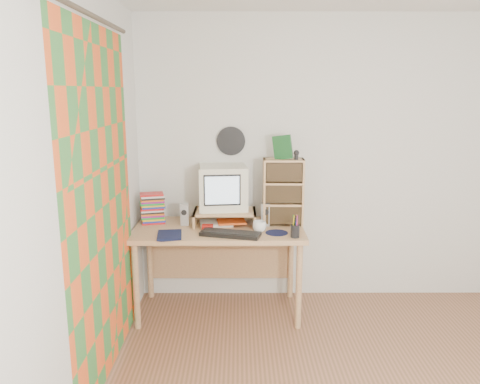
{
  "coord_description": "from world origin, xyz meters",
  "views": [
    {
      "loc": [
        -0.86,
        -2.34,
        1.86
      ],
      "look_at": [
        -0.85,
        1.33,
        1.06
      ],
      "focal_mm": 35.0,
      "sensor_mm": 36.0,
      "label": 1
    }
  ],
  "objects_px": {
    "diary": "(157,234)",
    "keyboard": "(230,234)",
    "crt_monitor": "(223,188)",
    "mug": "(259,227)",
    "desk": "(219,241)",
    "dvd_stack": "(153,207)",
    "cd_rack": "(283,192)"
  },
  "relations": [
    {
      "from": "keyboard",
      "to": "dvd_stack",
      "type": "relative_size",
      "value": 1.71
    },
    {
      "from": "keyboard",
      "to": "diary",
      "type": "relative_size",
      "value": 2.04
    },
    {
      "from": "dvd_stack",
      "to": "cd_rack",
      "type": "relative_size",
      "value": 0.49
    },
    {
      "from": "crt_monitor",
      "to": "mug",
      "type": "bearing_deg",
      "value": -48.82
    },
    {
      "from": "crt_monitor",
      "to": "mug",
      "type": "distance_m",
      "value": 0.48
    },
    {
      "from": "desk",
      "to": "diary",
      "type": "xyz_separation_m",
      "value": [
        -0.46,
        -0.32,
        0.16
      ]
    },
    {
      "from": "desk",
      "to": "mug",
      "type": "bearing_deg",
      "value": -29.28
    },
    {
      "from": "diary",
      "to": "keyboard",
      "type": "bearing_deg",
      "value": -3.85
    },
    {
      "from": "crt_monitor",
      "to": "diary",
      "type": "height_order",
      "value": "crt_monitor"
    },
    {
      "from": "desk",
      "to": "crt_monitor",
      "type": "relative_size",
      "value": 3.61
    },
    {
      "from": "mug",
      "to": "dvd_stack",
      "type": "bearing_deg",
      "value": 163.43
    },
    {
      "from": "crt_monitor",
      "to": "cd_rack",
      "type": "height_order",
      "value": "cd_rack"
    },
    {
      "from": "cd_rack",
      "to": "mug",
      "type": "distance_m",
      "value": 0.39
    },
    {
      "from": "desk",
      "to": "dvd_stack",
      "type": "relative_size",
      "value": 5.12
    },
    {
      "from": "cd_rack",
      "to": "mug",
      "type": "bearing_deg",
      "value": -131.24
    },
    {
      "from": "desk",
      "to": "mug",
      "type": "relative_size",
      "value": 12.56
    },
    {
      "from": "keyboard",
      "to": "diary",
      "type": "bearing_deg",
      "value": -161.92
    },
    {
      "from": "desk",
      "to": "crt_monitor",
      "type": "bearing_deg",
      "value": 69.25
    },
    {
      "from": "desk",
      "to": "diary",
      "type": "distance_m",
      "value": 0.58
    },
    {
      "from": "diary",
      "to": "mug",
      "type": "bearing_deg",
      "value": 2.57
    },
    {
      "from": "dvd_stack",
      "to": "cd_rack",
      "type": "xyz_separation_m",
      "value": [
        1.11,
        -0.04,
        0.14
      ]
    },
    {
      "from": "keyboard",
      "to": "desk",
      "type": "bearing_deg",
      "value": 124.72
    },
    {
      "from": "dvd_stack",
      "to": "diary",
      "type": "xyz_separation_m",
      "value": [
        0.1,
        -0.4,
        -0.11
      ]
    },
    {
      "from": "keyboard",
      "to": "diary",
      "type": "height_order",
      "value": "diary"
    },
    {
      "from": "mug",
      "to": "desk",
      "type": "bearing_deg",
      "value": 150.72
    },
    {
      "from": "desk",
      "to": "crt_monitor",
      "type": "height_order",
      "value": "crt_monitor"
    },
    {
      "from": "dvd_stack",
      "to": "cd_rack",
      "type": "bearing_deg",
      "value": -15.82
    },
    {
      "from": "crt_monitor",
      "to": "mug",
      "type": "height_order",
      "value": "crt_monitor"
    },
    {
      "from": "keyboard",
      "to": "cd_rack",
      "type": "height_order",
      "value": "cd_rack"
    },
    {
      "from": "cd_rack",
      "to": "keyboard",
      "type": "bearing_deg",
      "value": -141.94
    },
    {
      "from": "diary",
      "to": "dvd_stack",
      "type": "bearing_deg",
      "value": 97.82
    },
    {
      "from": "cd_rack",
      "to": "crt_monitor",
      "type": "bearing_deg",
      "value": 175.87
    }
  ]
}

